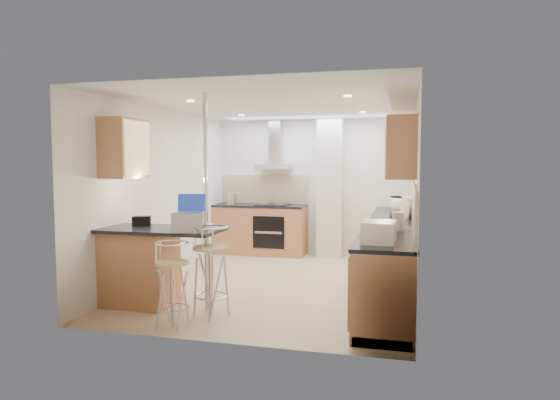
% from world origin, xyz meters
% --- Properties ---
extents(ground, '(4.80, 4.80, 0.00)m').
position_xyz_m(ground, '(0.00, 0.00, 0.00)').
color(ground, tan).
rests_on(ground, ground).
extents(room_shell, '(3.64, 4.84, 2.51)m').
position_xyz_m(room_shell, '(0.32, 0.38, 1.54)').
color(room_shell, silver).
rests_on(room_shell, ground).
extents(right_counter, '(0.63, 4.40, 0.92)m').
position_xyz_m(right_counter, '(1.50, 0.00, 0.46)').
color(right_counter, '#B46E48').
rests_on(right_counter, ground).
extents(back_counter, '(1.70, 0.63, 0.92)m').
position_xyz_m(back_counter, '(-0.95, 2.10, 0.46)').
color(back_counter, '#B46E48').
rests_on(back_counter, ground).
extents(peninsula, '(1.47, 0.72, 0.94)m').
position_xyz_m(peninsula, '(-1.12, -1.45, 0.48)').
color(peninsula, '#B46E48').
rests_on(peninsula, ground).
extents(microwave, '(0.39, 0.54, 0.28)m').
position_xyz_m(microwave, '(1.64, 0.72, 1.06)').
color(microwave, white).
rests_on(microwave, right_counter).
extents(laptop, '(0.37, 0.31, 0.22)m').
position_xyz_m(laptop, '(-0.67, -1.66, 1.05)').
color(laptop, gray).
rests_on(laptop, peninsula).
extents(bag, '(0.26, 0.23, 0.12)m').
position_xyz_m(bag, '(-1.44, -1.31, 1.00)').
color(bag, black).
rests_on(bag, peninsula).
extents(bar_stool_near, '(0.46, 0.46, 0.90)m').
position_xyz_m(bar_stool_near, '(-0.64, -2.10, 0.45)').
color(bar_stool_near, tan).
rests_on(bar_stool_near, ground).
extents(bar_stool_end, '(0.46, 0.46, 1.02)m').
position_xyz_m(bar_stool_end, '(-0.40, -1.65, 0.51)').
color(bar_stool_end, tan).
rests_on(bar_stool_end, ground).
extents(jar_a, '(0.13, 0.13, 0.18)m').
position_xyz_m(jar_a, '(1.67, 0.46, 1.01)').
color(jar_a, white).
rests_on(jar_a, right_counter).
extents(jar_b, '(0.13, 0.13, 0.14)m').
position_xyz_m(jar_b, '(1.50, 1.09, 0.99)').
color(jar_b, white).
rests_on(jar_b, right_counter).
extents(jar_c, '(0.17, 0.17, 0.22)m').
position_xyz_m(jar_c, '(1.61, -0.84, 1.03)').
color(jar_c, '#C0BB99').
rests_on(jar_c, right_counter).
extents(jar_d, '(0.10, 0.10, 0.13)m').
position_xyz_m(jar_d, '(1.43, -1.17, 0.99)').
color(jar_d, white).
rests_on(jar_d, right_counter).
extents(bread_bin, '(0.33, 0.42, 0.21)m').
position_xyz_m(bread_bin, '(1.43, -1.75, 1.03)').
color(bread_bin, white).
rests_on(bread_bin, right_counter).
extents(kettle, '(0.16, 0.16, 0.21)m').
position_xyz_m(kettle, '(-1.49, 2.04, 1.02)').
color(kettle, '#B2B5B7').
rests_on(kettle, back_counter).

